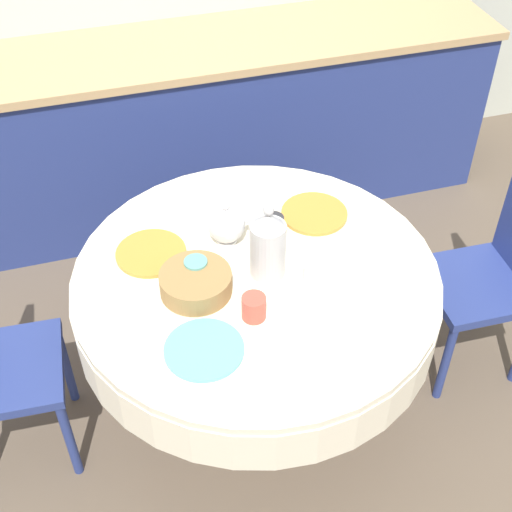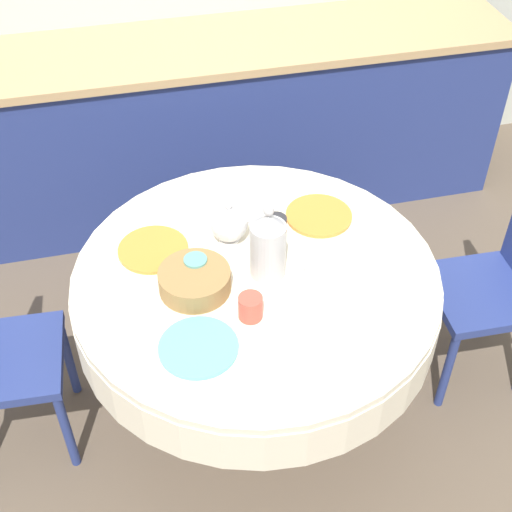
% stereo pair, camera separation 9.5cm
% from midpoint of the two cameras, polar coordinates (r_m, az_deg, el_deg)
% --- Properties ---
extents(ground_plane, '(12.00, 12.00, 0.00)m').
position_cam_midpoint_polar(ground_plane, '(3.07, 0.90, -11.31)').
color(ground_plane, brown).
extents(kitchen_counter, '(3.24, 0.64, 0.93)m').
position_cam_midpoint_polar(kitchen_counter, '(3.77, -4.32, 10.18)').
color(kitchen_counter, navy).
rests_on(kitchen_counter, ground_plane).
extents(dining_table, '(1.31, 1.31, 0.74)m').
position_cam_midpoint_polar(dining_table, '(2.60, 1.04, -3.32)').
color(dining_table, brown).
rests_on(dining_table, ground_plane).
extents(chair_left, '(0.41, 0.41, 0.95)m').
position_cam_midpoint_polar(chair_left, '(2.99, 20.14, -1.55)').
color(chair_left, navy).
rests_on(chair_left, ground_plane).
extents(plate_near_left, '(0.26, 0.26, 0.01)m').
position_cam_midpoint_polar(plate_near_left, '(2.27, -3.43, -7.32)').
color(plate_near_left, '#60BCB7').
rests_on(plate_near_left, dining_table).
extents(cup_near_left, '(0.08, 0.08, 0.09)m').
position_cam_midpoint_polar(cup_near_left, '(2.34, 0.72, -4.14)').
color(cup_near_left, '#CC4C3D').
rests_on(cup_near_left, dining_table).
extents(plate_near_right, '(0.26, 0.26, 0.01)m').
position_cam_midpoint_polar(plate_near_right, '(2.40, 9.27, -4.55)').
color(plate_near_right, white).
rests_on(plate_near_right, dining_table).
extents(cup_near_right, '(0.08, 0.08, 0.09)m').
position_cam_midpoint_polar(cup_near_right, '(2.46, 5.83, -1.51)').
color(cup_near_right, white).
rests_on(cup_near_right, dining_table).
extents(plate_far_left, '(0.26, 0.26, 0.01)m').
position_cam_midpoint_polar(plate_far_left, '(2.61, -7.21, 0.51)').
color(plate_far_left, orange).
rests_on(plate_far_left, dining_table).
extents(cup_far_left, '(0.08, 0.08, 0.09)m').
position_cam_midpoint_polar(cup_far_left, '(2.47, -3.73, -0.99)').
color(cup_far_left, '#5BA39E').
rests_on(cup_far_left, dining_table).
extents(plate_far_right, '(0.26, 0.26, 0.01)m').
position_cam_midpoint_polar(plate_far_right, '(2.76, 6.02, 3.22)').
color(plate_far_right, orange).
rests_on(plate_far_right, dining_table).
extents(cup_far_right, '(0.08, 0.08, 0.09)m').
position_cam_midpoint_polar(cup_far_right, '(2.63, 2.62, 2.29)').
color(cup_far_right, '#28282D').
rests_on(cup_far_right, dining_table).
extents(coffee_carafe, '(0.13, 0.13, 0.30)m').
position_cam_midpoint_polar(coffee_carafe, '(2.43, 2.08, 0.85)').
color(coffee_carafe, '#B2B2B7').
rests_on(coffee_carafe, dining_table).
extents(teapot, '(0.19, 0.14, 0.18)m').
position_cam_midpoint_polar(teapot, '(2.59, -1.12, 2.61)').
color(teapot, white).
rests_on(teapot, dining_table).
extents(bread_basket, '(0.25, 0.25, 0.08)m').
position_cam_midpoint_polar(bread_basket, '(2.43, -3.82, -1.99)').
color(bread_basket, olive).
rests_on(bread_basket, dining_table).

